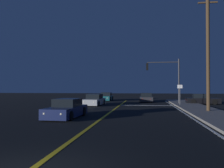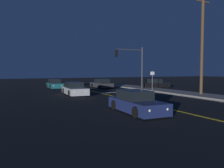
# 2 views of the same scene
# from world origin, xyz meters

# --- Properties ---
(lane_line_center) EXTENTS (0.20, 41.53, 0.01)m
(lane_line_center) POSITION_xyz_m (0.00, 12.21, 0.01)
(lane_line_center) COLOR gold
(lane_line_center) RESTS_ON ground
(lane_line_edge_right) EXTENTS (0.16, 41.53, 0.01)m
(lane_line_edge_right) POSITION_xyz_m (6.24, 12.21, 0.01)
(lane_line_edge_right) COLOR white
(lane_line_edge_right) RESTS_ON ground
(stop_bar) EXTENTS (6.49, 0.50, 0.01)m
(stop_bar) POSITION_xyz_m (3.25, 22.93, 0.01)
(stop_bar) COLOR white
(stop_bar) RESTS_ON ground
(car_following_oncoming_black) EXTENTS (4.21, 1.99, 1.34)m
(car_following_oncoming_black) POSITION_xyz_m (10.37, 26.28, 0.58)
(car_following_oncoming_black) COLOR black
(car_following_oncoming_black) RESTS_ON ground
(car_mid_block_teal) EXTENTS (1.87, 4.35, 1.34)m
(car_mid_block_teal) POSITION_xyz_m (-3.28, 32.40, 0.58)
(car_mid_block_teal) COLOR #195960
(car_mid_block_teal) RESTS_ON ground
(car_side_waiting_charcoal) EXTENTS (1.99, 4.75, 1.34)m
(car_side_waiting_charcoal) POSITION_xyz_m (3.17, 29.89, 0.58)
(car_side_waiting_charcoal) COLOR #2D2D33
(car_side_waiting_charcoal) RESTS_ON ground
(car_distant_tail_navy) EXTENTS (2.04, 4.66, 1.34)m
(car_distant_tail_navy) POSITION_xyz_m (-2.60, 10.99, 0.58)
(car_distant_tail_navy) COLOR navy
(car_distant_tail_navy) RESTS_ON ground
(car_far_approaching_silver) EXTENTS (2.11, 4.72, 1.34)m
(car_far_approaching_silver) POSITION_xyz_m (-3.12, 22.53, 0.58)
(car_far_approaching_silver) COLOR #B2B5BA
(car_far_approaching_silver) RESTS_ON ground
(traffic_signal_near_right) EXTENTS (4.22, 0.28, 5.80)m
(traffic_signal_near_right) POSITION_xyz_m (5.79, 25.23, 3.89)
(traffic_signal_near_right) COLOR #38383D
(traffic_signal_near_right) RESTS_ON ground
(utility_pole_right) EXTENTS (1.94, 0.30, 10.93)m
(utility_pole_right) POSITION_xyz_m (8.39, 15.93, 5.69)
(utility_pole_right) COLOR #4C3823
(utility_pole_right) RESTS_ON ground
(street_sign_corner) EXTENTS (0.56, 0.09, 2.50)m
(street_sign_corner) POSITION_xyz_m (6.99, 22.43, 1.68)
(street_sign_corner) COLOR slate
(street_sign_corner) RESTS_ON ground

